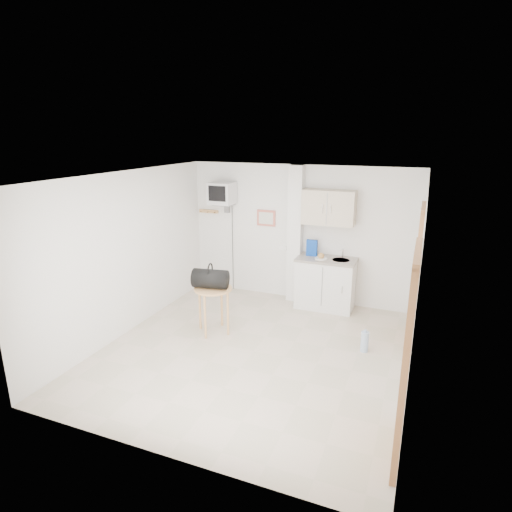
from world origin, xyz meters
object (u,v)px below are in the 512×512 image
at_px(duffel_bag, 210,279).
at_px(water_bottle, 365,341).
at_px(crt_television, 222,194).
at_px(round_table, 213,295).

xyz_separation_m(duffel_bag, water_bottle, (2.33, 0.25, -0.74)).
xyz_separation_m(crt_television, duffel_bag, (0.60, -1.68, -1.04)).
xyz_separation_m(crt_television, round_table, (0.63, -1.67, -1.31)).
xyz_separation_m(crt_television, water_bottle, (2.93, -1.43, -1.78)).
height_order(crt_television, duffel_bag, crt_television).
bearing_deg(duffel_bag, water_bottle, -2.91).
bearing_deg(water_bottle, duffel_bag, -173.77).
distance_m(round_table, duffel_bag, 0.27).
bearing_deg(round_table, crt_television, 110.65).
bearing_deg(crt_television, round_table, -69.35).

